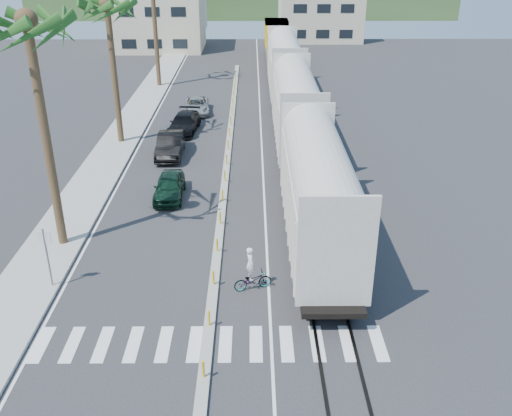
{
  "coord_description": "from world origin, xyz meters",
  "views": [
    {
      "loc": [
        1.77,
        -19.81,
        14.48
      ],
      "look_at": [
        1.96,
        6.12,
        2.0
      ],
      "focal_mm": 40.0,
      "sensor_mm": 36.0,
      "label": 1
    }
  ],
  "objects_px": {
    "car_second": "(170,145)",
    "cyclist": "(252,276)",
    "street_sign": "(46,250)",
    "car_lead": "(169,186)"
  },
  "relations": [
    {
      "from": "street_sign",
      "to": "car_second",
      "type": "height_order",
      "value": "street_sign"
    },
    {
      "from": "street_sign",
      "to": "car_second",
      "type": "relative_size",
      "value": 0.6
    },
    {
      "from": "street_sign",
      "to": "cyclist",
      "type": "relative_size",
      "value": 1.41
    },
    {
      "from": "street_sign",
      "to": "car_lead",
      "type": "bearing_deg",
      "value": 67.63
    },
    {
      "from": "cyclist",
      "to": "street_sign",
      "type": "bearing_deg",
      "value": 71.78
    },
    {
      "from": "street_sign",
      "to": "cyclist",
      "type": "xyz_separation_m",
      "value": [
        9.05,
        -0.17,
        -1.31
      ]
    },
    {
      "from": "car_second",
      "to": "car_lead",
      "type": "bearing_deg",
      "value": -83.94
    },
    {
      "from": "car_second",
      "to": "cyclist",
      "type": "bearing_deg",
      "value": -71.93
    },
    {
      "from": "car_second",
      "to": "cyclist",
      "type": "height_order",
      "value": "cyclist"
    },
    {
      "from": "car_lead",
      "to": "car_second",
      "type": "relative_size",
      "value": 0.85
    }
  ]
}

